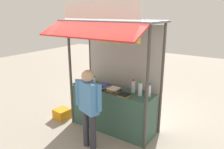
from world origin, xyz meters
name	(u,v)px	position (x,y,z in m)	size (l,w,h in m)	color
ground_plane	(112,128)	(0.00, 0.00, 0.00)	(20.00, 20.00, 0.00)	#9E9384
stall_counter	(112,110)	(0.00, 0.00, 0.48)	(1.93, 0.57, 0.97)	#385B4C
stall_structure	(115,57)	(0.00, 0.13, 1.69)	(2.13, 1.47, 2.82)	#4C4742
water_bottle_front_right	(149,90)	(0.84, 0.09, 1.10)	(0.08, 0.08, 0.28)	silver
water_bottle_left	(140,89)	(0.67, 0.03, 1.11)	(0.09, 0.09, 0.31)	silver
water_bottle_far_left	(94,81)	(-0.50, 0.01, 1.08)	(0.07, 0.07, 0.23)	silver
water_bottle_front_left	(133,86)	(0.46, 0.13, 1.10)	(0.08, 0.08, 0.29)	silver
magazine_stack_center	(79,84)	(-0.80, -0.18, 1.00)	(0.23, 0.28, 0.06)	black
magazine_stack_far_right	(114,90)	(0.09, -0.06, 1.00)	(0.26, 0.28, 0.07)	black
magazine_stack_mid_left	(103,87)	(-0.19, -0.06, 1.02)	(0.21, 0.26, 0.10)	black
magazine_stack_right	(124,95)	(0.42, -0.17, 0.99)	(0.24, 0.24, 0.04)	red
banana_bunch_leftmost	(71,35)	(-0.79, -0.39, 2.15)	(0.10, 0.10, 0.26)	#332D23
banana_bunch_inner_left	(104,39)	(0.08, -0.38, 2.14)	(0.11, 0.11, 0.29)	#332D23
banana_bunch_inner_right	(117,39)	(0.38, -0.39, 2.14)	(0.11, 0.10, 0.28)	#332D23
banana_bunch_rightmost	(139,40)	(0.81, -0.39, 2.16)	(0.10, 0.09, 0.25)	#332D23
vendor_person	(88,102)	(0.02, -0.83, 0.97)	(0.61, 0.33, 1.61)	#383842
plastic_crate	(62,114)	(-1.35, -0.28, 0.12)	(0.35, 0.35, 0.24)	orange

